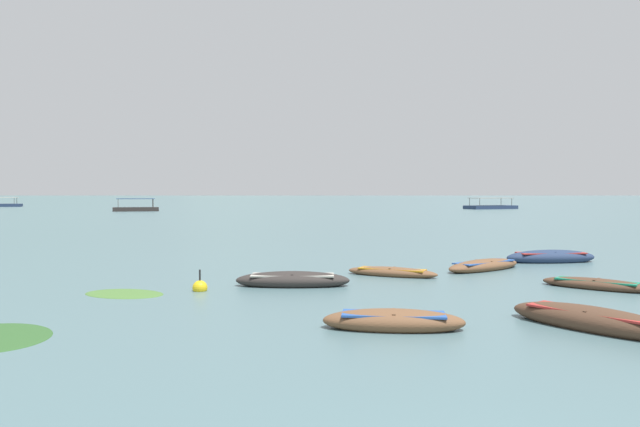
{
  "coord_description": "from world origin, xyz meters",
  "views": [
    {
      "loc": [
        -2.19,
        -5.08,
        3.24
      ],
      "look_at": [
        1.44,
        52.9,
        1.32
      ],
      "focal_mm": 33.91,
      "sensor_mm": 36.0,
      "label": 1
    }
  ],
  "objects_px": {
    "rowboat_3": "(293,280)",
    "mooring_buoy": "(200,288)",
    "rowboat_2": "(551,257)",
    "rowboat_4": "(596,285)",
    "ferry_2": "(491,207)",
    "rowboat_7": "(392,272)",
    "rowboat_0": "(593,320)",
    "rowboat_6": "(484,266)",
    "rowboat_1": "(393,321)",
    "ferry_1": "(136,209)"
  },
  "relations": [
    {
      "from": "rowboat_3",
      "to": "mooring_buoy",
      "type": "xyz_separation_m",
      "value": [
        -3.11,
        -0.9,
        -0.1
      ]
    },
    {
      "from": "rowboat_2",
      "to": "rowboat_4",
      "type": "bearing_deg",
      "value": -104.18
    },
    {
      "from": "rowboat_2",
      "to": "ferry_2",
      "type": "relative_size",
      "value": 0.38
    },
    {
      "from": "rowboat_3",
      "to": "rowboat_4",
      "type": "height_order",
      "value": "rowboat_3"
    },
    {
      "from": "mooring_buoy",
      "to": "rowboat_7",
      "type": "bearing_deg",
      "value": 24.64
    },
    {
      "from": "rowboat_0",
      "to": "rowboat_4",
      "type": "relative_size",
      "value": 1.26
    },
    {
      "from": "rowboat_6",
      "to": "rowboat_7",
      "type": "bearing_deg",
      "value": -159.16
    },
    {
      "from": "rowboat_1",
      "to": "rowboat_0",
      "type": "bearing_deg",
      "value": -3.92
    },
    {
      "from": "rowboat_7",
      "to": "ferry_2",
      "type": "bearing_deg",
      "value": 68.67
    },
    {
      "from": "rowboat_4",
      "to": "rowboat_2",
      "type": "bearing_deg",
      "value": 75.82
    },
    {
      "from": "rowboat_0",
      "to": "ferry_2",
      "type": "xyz_separation_m",
      "value": [
        36.58,
        111.14,
        0.23
      ]
    },
    {
      "from": "rowboat_2",
      "to": "rowboat_6",
      "type": "height_order",
      "value": "rowboat_2"
    },
    {
      "from": "rowboat_1",
      "to": "ferry_2",
      "type": "distance_m",
      "value": 118.27
    },
    {
      "from": "rowboat_0",
      "to": "mooring_buoy",
      "type": "relative_size",
      "value": 4.84
    },
    {
      "from": "rowboat_1",
      "to": "rowboat_7",
      "type": "height_order",
      "value": "rowboat_1"
    },
    {
      "from": "rowboat_0",
      "to": "rowboat_7",
      "type": "height_order",
      "value": "rowboat_0"
    },
    {
      "from": "rowboat_4",
      "to": "rowboat_6",
      "type": "height_order",
      "value": "rowboat_6"
    },
    {
      "from": "ferry_1",
      "to": "rowboat_0",
      "type": "bearing_deg",
      "value": -70.86
    },
    {
      "from": "rowboat_4",
      "to": "ferry_2",
      "type": "xyz_separation_m",
      "value": [
        33.3,
        105.2,
        0.3
      ]
    },
    {
      "from": "rowboat_6",
      "to": "mooring_buoy",
      "type": "xyz_separation_m",
      "value": [
        -11.31,
        -4.86,
        -0.07
      ]
    },
    {
      "from": "rowboat_4",
      "to": "ferry_2",
      "type": "relative_size",
      "value": 0.28
    },
    {
      "from": "rowboat_1",
      "to": "rowboat_7",
      "type": "distance_m",
      "value": 9.39
    },
    {
      "from": "rowboat_0",
      "to": "rowboat_4",
      "type": "bearing_deg",
      "value": 61.1
    },
    {
      "from": "rowboat_4",
      "to": "rowboat_7",
      "type": "height_order",
      "value": "rowboat_4"
    },
    {
      "from": "rowboat_0",
      "to": "rowboat_7",
      "type": "xyz_separation_m",
      "value": [
        -3.09,
        9.57,
        -0.07
      ]
    },
    {
      "from": "rowboat_1",
      "to": "rowboat_2",
      "type": "xyz_separation_m",
      "value": [
        10.02,
        13.49,
        0.04
      ]
    },
    {
      "from": "rowboat_3",
      "to": "rowboat_7",
      "type": "height_order",
      "value": "rowboat_3"
    },
    {
      "from": "rowboat_2",
      "to": "ferry_2",
      "type": "xyz_separation_m",
      "value": [
        31.31,
        97.32,
        0.22
      ]
    },
    {
      "from": "rowboat_1",
      "to": "rowboat_2",
      "type": "distance_m",
      "value": 16.8
    },
    {
      "from": "ferry_1",
      "to": "rowboat_4",
      "type": "bearing_deg",
      "value": -67.98
    },
    {
      "from": "rowboat_0",
      "to": "ferry_1",
      "type": "bearing_deg",
      "value": 109.14
    },
    {
      "from": "rowboat_2",
      "to": "rowboat_1",
      "type": "bearing_deg",
      "value": -126.6
    },
    {
      "from": "rowboat_1",
      "to": "rowboat_4",
      "type": "height_order",
      "value": "rowboat_1"
    },
    {
      "from": "rowboat_6",
      "to": "ferry_1",
      "type": "xyz_separation_m",
      "value": [
        -35.46,
        87.66,
        0.27
      ]
    },
    {
      "from": "mooring_buoy",
      "to": "rowboat_0",
      "type": "bearing_deg",
      "value": -31.96
    },
    {
      "from": "ferry_1",
      "to": "ferry_2",
      "type": "bearing_deg",
      "value": 9.84
    },
    {
      "from": "ferry_1",
      "to": "mooring_buoy",
      "type": "relative_size",
      "value": 9.85
    },
    {
      "from": "rowboat_1",
      "to": "rowboat_6",
      "type": "distance_m",
      "value": 12.36
    },
    {
      "from": "ferry_2",
      "to": "rowboat_3",
      "type": "bearing_deg",
      "value": -112.77
    },
    {
      "from": "rowboat_0",
      "to": "rowboat_3",
      "type": "relative_size",
      "value": 1.02
    },
    {
      "from": "rowboat_1",
      "to": "ferry_1",
      "type": "relative_size",
      "value": 0.42
    },
    {
      "from": "rowboat_3",
      "to": "rowboat_6",
      "type": "relative_size",
      "value": 0.95
    },
    {
      "from": "rowboat_0",
      "to": "rowboat_3",
      "type": "height_order",
      "value": "rowboat_0"
    },
    {
      "from": "rowboat_0",
      "to": "rowboat_2",
      "type": "bearing_deg",
      "value": 69.12
    },
    {
      "from": "rowboat_3",
      "to": "ferry_2",
      "type": "xyz_separation_m",
      "value": [
        43.62,
        103.91,
        0.24
      ]
    },
    {
      "from": "rowboat_1",
      "to": "mooring_buoy",
      "type": "xyz_separation_m",
      "value": [
        -5.4,
        6.0,
        -0.08
      ]
    },
    {
      "from": "rowboat_4",
      "to": "rowboat_6",
      "type": "distance_m",
      "value": 5.65
    },
    {
      "from": "rowboat_0",
      "to": "ferry_2",
      "type": "bearing_deg",
      "value": 71.78
    },
    {
      "from": "rowboat_3",
      "to": "ferry_2",
      "type": "distance_m",
      "value": 112.7
    },
    {
      "from": "rowboat_7",
      "to": "ferry_2",
      "type": "height_order",
      "value": "ferry_2"
    }
  ]
}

